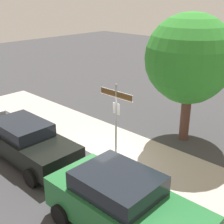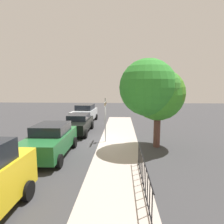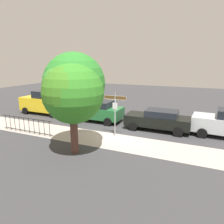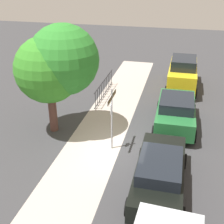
% 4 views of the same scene
% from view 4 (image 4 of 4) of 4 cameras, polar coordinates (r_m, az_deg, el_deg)
% --- Properties ---
extents(ground_plane, '(60.00, 60.00, 0.00)m').
position_cam_4_polar(ground_plane, '(13.71, 1.32, -7.69)').
color(ground_plane, '#38383A').
extents(sidewalk_strip, '(24.00, 2.60, 0.00)m').
position_cam_4_polar(sidewalk_strip, '(15.62, -1.78, -3.05)').
color(sidewalk_strip, '#AFA299').
rests_on(sidewalk_strip, ground_plane).
extents(street_sign, '(1.53, 0.07, 2.95)m').
position_cam_4_polar(street_sign, '(13.00, -0.05, 0.70)').
color(street_sign, '#9EA0A5').
rests_on(street_sign, ground_plane).
extents(shade_tree, '(3.61, 3.92, 5.34)m').
position_cam_4_polar(shade_tree, '(14.41, -11.12, 8.81)').
color(shade_tree, brown).
rests_on(shade_tree, ground_plane).
extents(car_black, '(4.57, 1.94, 1.49)m').
position_cam_4_polar(car_black, '(11.37, 9.05, -11.34)').
color(car_black, black).
rests_on(car_black, ground_plane).
extents(car_green, '(4.36, 2.13, 1.70)m').
position_cam_4_polar(car_green, '(15.74, 12.05, 0.14)').
color(car_green, '#226732').
rests_on(car_green, ground_plane).
extents(car_yellow, '(4.70, 2.01, 2.19)m').
position_cam_4_polar(car_yellow, '(20.81, 13.28, 7.20)').
color(car_yellow, yellow).
rests_on(car_yellow, ground_plane).
extents(iron_fence, '(4.43, 0.04, 1.07)m').
position_cam_4_polar(iron_fence, '(19.20, -1.51, 4.62)').
color(iron_fence, black).
rests_on(iron_fence, ground_plane).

